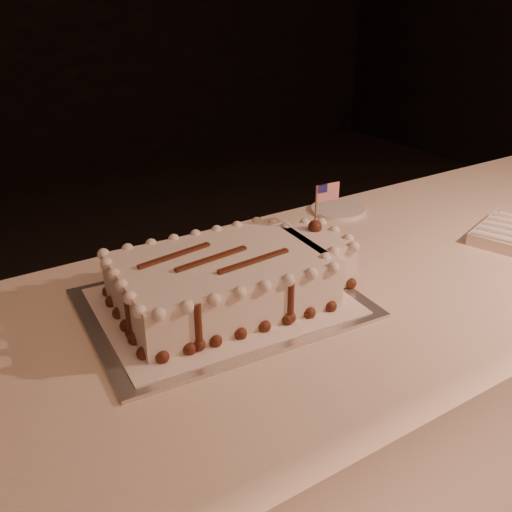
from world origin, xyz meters
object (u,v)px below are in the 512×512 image
banquet_table (361,403)px  side_plate (338,210)px  cake_board (222,303)px  sheet_cake (234,276)px

banquet_table → side_plate: size_ratio=16.19×
cake_board → side_plate: 0.58m
banquet_table → side_plate: side_plate is taller
banquet_table → cake_board: (-0.36, 0.05, 0.38)m
banquet_table → sheet_cake: bearing=171.3°
banquet_table → sheet_cake: sheet_cake is taller
cake_board → sheet_cake: bearing=0.4°
cake_board → sheet_cake: (0.03, -0.00, 0.05)m
banquet_table → side_plate: bearing=63.0°
cake_board → side_plate: bearing=31.2°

